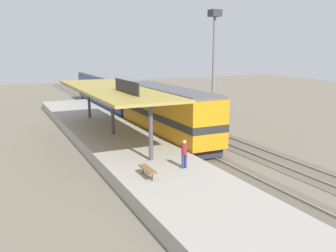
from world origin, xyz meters
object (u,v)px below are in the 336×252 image
at_px(passenger_carriage_single, 107,92).
at_px(light_mast, 214,43).
at_px(platform_bench, 148,169).
at_px(locomotive, 166,113).
at_px(person_waiting, 184,153).

xyz_separation_m(passenger_carriage_single, light_mast, (7.80, -13.12, 6.08)).
bearing_deg(platform_bench, locomotive, 59.60).
bearing_deg(platform_bench, passenger_carriage_single, 78.00).
xyz_separation_m(locomotive, passenger_carriage_single, (0.00, 18.00, -0.10)).
bearing_deg(light_mast, passenger_carriage_single, 120.74).
height_order(passenger_carriage_single, person_waiting, passenger_carriage_single).
xyz_separation_m(locomotive, person_waiting, (-3.46, -9.75, -0.56)).
bearing_deg(passenger_carriage_single, person_waiting, -97.11).
bearing_deg(passenger_carriage_single, platform_bench, -102.00).
bearing_deg(person_waiting, light_mast, 52.42).
relative_size(passenger_carriage_single, person_waiting, 11.70).
relative_size(locomotive, light_mast, 1.23).
bearing_deg(locomotive, platform_bench, -120.40).
relative_size(locomotive, person_waiting, 8.44).
distance_m(platform_bench, locomotive, 11.90).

